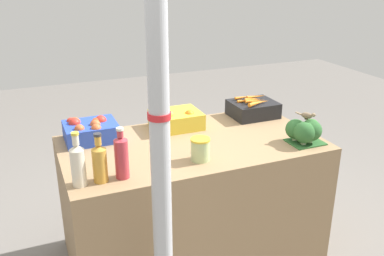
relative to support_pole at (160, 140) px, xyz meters
The scene contains 12 objects.
ground_plane 1.43m from the support_pole, 56.94° to the left, with size 10.00×10.00×0.00m, color slate.
market_table 1.10m from the support_pole, 56.94° to the left, with size 1.67×0.91×0.85m, color #937551.
support_pole is the anchor object (origin of this frame).
apple_crate 1.01m from the support_pole, 100.08° to the left, with size 0.33×0.28×0.15m.
orange_crate 1.07m from the support_pole, 66.31° to the left, with size 0.33×0.28×0.15m.
carrot_crate 1.44m from the support_pole, 42.21° to the left, with size 0.33×0.28×0.15m.
broccoli_pile 1.18m from the support_pole, 18.70° to the left, with size 0.23×0.21×0.16m.
juice_bottle_cloudy 0.53m from the support_pole, 132.84° to the left, with size 0.08×0.08×0.30m.
juice_bottle_amber 0.48m from the support_pole, 121.67° to the left, with size 0.08×0.08×0.28m.
juice_bottle_ruby 0.43m from the support_pole, 106.05° to the left, with size 0.08×0.08×0.29m.
pickle_jar 0.61m from the support_pole, 46.76° to the left, with size 0.12×0.12×0.14m.
sparrow_bird 1.18m from the support_pole, 18.95° to the left, with size 0.09×0.12×0.05m.
Camera 1 is at (-0.97, -2.36, 1.95)m, focal length 40.00 mm.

